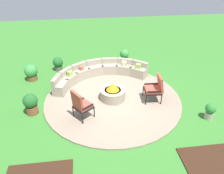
{
  "coord_description": "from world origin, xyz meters",
  "views": [
    {
      "loc": [
        -0.97,
        -7.08,
        4.94
      ],
      "look_at": [
        0.0,
        0.2,
        0.45
      ],
      "focal_mm": 36.37,
      "sensor_mm": 36.0,
      "label": 1
    }
  ],
  "objects_px": {
    "fire_pit": "(113,93)",
    "potted_plant_1": "(31,103)",
    "potted_plant_0": "(58,63)",
    "potted_plant_4": "(31,72)",
    "lounge_chair_front_right": "(155,88)",
    "potted_plant_2": "(210,111)",
    "lounge_chair_front_left": "(81,104)",
    "potted_plant_3": "(124,56)",
    "curved_stone_bench": "(98,73)"
  },
  "relations": [
    {
      "from": "fire_pit",
      "to": "potted_plant_1",
      "type": "height_order",
      "value": "potted_plant_1"
    },
    {
      "from": "potted_plant_0",
      "to": "potted_plant_4",
      "type": "height_order",
      "value": "potted_plant_4"
    },
    {
      "from": "fire_pit",
      "to": "lounge_chair_front_right",
      "type": "distance_m",
      "value": 1.58
    },
    {
      "from": "potted_plant_0",
      "to": "potted_plant_2",
      "type": "bearing_deg",
      "value": -39.47
    },
    {
      "from": "potted_plant_2",
      "to": "lounge_chair_front_left",
      "type": "bearing_deg",
      "value": 172.92
    },
    {
      "from": "lounge_chair_front_right",
      "to": "potted_plant_1",
      "type": "distance_m",
      "value": 4.43
    },
    {
      "from": "lounge_chair_front_left",
      "to": "potted_plant_3",
      "type": "relative_size",
      "value": 1.59
    },
    {
      "from": "lounge_chair_front_left",
      "to": "potted_plant_1",
      "type": "xyz_separation_m",
      "value": [
        -1.71,
        0.57,
        -0.2
      ]
    },
    {
      "from": "potted_plant_0",
      "to": "potted_plant_1",
      "type": "bearing_deg",
      "value": -101.93
    },
    {
      "from": "potted_plant_3",
      "to": "fire_pit",
      "type": "bearing_deg",
      "value": -107.7
    },
    {
      "from": "potted_plant_0",
      "to": "potted_plant_3",
      "type": "bearing_deg",
      "value": 7.11
    },
    {
      "from": "potted_plant_1",
      "to": "potted_plant_2",
      "type": "distance_m",
      "value": 6.06
    },
    {
      "from": "fire_pit",
      "to": "potted_plant_0",
      "type": "height_order",
      "value": "fire_pit"
    },
    {
      "from": "potted_plant_0",
      "to": "potted_plant_1",
      "type": "relative_size",
      "value": 0.83
    },
    {
      "from": "lounge_chair_front_left",
      "to": "lounge_chair_front_right",
      "type": "xyz_separation_m",
      "value": [
        2.71,
        0.72,
        -0.03
      ]
    },
    {
      "from": "fire_pit",
      "to": "potted_plant_2",
      "type": "distance_m",
      "value": 3.44
    },
    {
      "from": "fire_pit",
      "to": "curved_stone_bench",
      "type": "height_order",
      "value": "curved_stone_bench"
    },
    {
      "from": "curved_stone_bench",
      "to": "potted_plant_3",
      "type": "xyz_separation_m",
      "value": [
        1.45,
        1.57,
        0.04
      ]
    },
    {
      "from": "lounge_chair_front_left",
      "to": "potted_plant_0",
      "type": "height_order",
      "value": "lounge_chair_front_left"
    },
    {
      "from": "lounge_chair_front_right",
      "to": "potted_plant_1",
      "type": "relative_size",
      "value": 1.32
    },
    {
      "from": "curved_stone_bench",
      "to": "potted_plant_3",
      "type": "bearing_deg",
      "value": 47.39
    },
    {
      "from": "potted_plant_1",
      "to": "potted_plant_2",
      "type": "height_order",
      "value": "potted_plant_1"
    },
    {
      "from": "lounge_chair_front_left",
      "to": "potted_plant_3",
      "type": "distance_m",
      "value": 4.77
    },
    {
      "from": "lounge_chair_front_right",
      "to": "potted_plant_0",
      "type": "height_order",
      "value": "lounge_chair_front_right"
    },
    {
      "from": "fire_pit",
      "to": "potted_plant_4",
      "type": "distance_m",
      "value": 3.85
    },
    {
      "from": "lounge_chair_front_right",
      "to": "potted_plant_0",
      "type": "distance_m",
      "value": 4.86
    },
    {
      "from": "potted_plant_3",
      "to": "potted_plant_4",
      "type": "distance_m",
      "value": 4.48
    },
    {
      "from": "fire_pit",
      "to": "potted_plant_0",
      "type": "bearing_deg",
      "value": 128.16
    },
    {
      "from": "potted_plant_4",
      "to": "potted_plant_3",
      "type": "bearing_deg",
      "value": 15.61
    },
    {
      "from": "fire_pit",
      "to": "lounge_chair_front_left",
      "type": "distance_m",
      "value": 1.59
    },
    {
      "from": "fire_pit",
      "to": "potted_plant_2",
      "type": "bearing_deg",
      "value": -26.6
    },
    {
      "from": "potted_plant_1",
      "to": "potted_plant_3",
      "type": "bearing_deg",
      "value": 42.99
    },
    {
      "from": "lounge_chair_front_left",
      "to": "potted_plant_1",
      "type": "relative_size",
      "value": 1.43
    },
    {
      "from": "fire_pit",
      "to": "lounge_chair_front_left",
      "type": "relative_size",
      "value": 0.85
    },
    {
      "from": "lounge_chair_front_left",
      "to": "potted_plant_0",
      "type": "relative_size",
      "value": 1.72
    },
    {
      "from": "lounge_chair_front_right",
      "to": "potted_plant_4",
      "type": "height_order",
      "value": "lounge_chair_front_right"
    },
    {
      "from": "lounge_chair_front_left",
      "to": "potted_plant_4",
      "type": "relative_size",
      "value": 1.53
    },
    {
      "from": "curved_stone_bench",
      "to": "potted_plant_0",
      "type": "bearing_deg",
      "value": 146.69
    },
    {
      "from": "curved_stone_bench",
      "to": "lounge_chair_front_right",
      "type": "xyz_separation_m",
      "value": [
        1.95,
        -1.92,
        0.26
      ]
    },
    {
      "from": "curved_stone_bench",
      "to": "lounge_chair_front_right",
      "type": "bearing_deg",
      "value": -44.56
    },
    {
      "from": "potted_plant_1",
      "to": "potted_plant_4",
      "type": "height_order",
      "value": "potted_plant_1"
    },
    {
      "from": "potted_plant_0",
      "to": "lounge_chair_front_right",
      "type": "bearing_deg",
      "value": -39.64
    },
    {
      "from": "potted_plant_0",
      "to": "lounge_chair_front_left",
      "type": "bearing_deg",
      "value": -75.03
    },
    {
      "from": "potted_plant_3",
      "to": "lounge_chair_front_right",
      "type": "bearing_deg",
      "value": -81.78
    },
    {
      "from": "lounge_chair_front_left",
      "to": "potted_plant_3",
      "type": "bearing_deg",
      "value": 115.5
    },
    {
      "from": "fire_pit",
      "to": "curved_stone_bench",
      "type": "distance_m",
      "value": 1.69
    },
    {
      "from": "curved_stone_bench",
      "to": "potted_plant_1",
      "type": "relative_size",
      "value": 5.23
    },
    {
      "from": "curved_stone_bench",
      "to": "potted_plant_2",
      "type": "relative_size",
      "value": 6.85
    },
    {
      "from": "lounge_chair_front_left",
      "to": "lounge_chair_front_right",
      "type": "height_order",
      "value": "lounge_chair_front_left"
    },
    {
      "from": "lounge_chair_front_right",
      "to": "potted_plant_4",
      "type": "distance_m",
      "value": 5.34
    }
  ]
}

